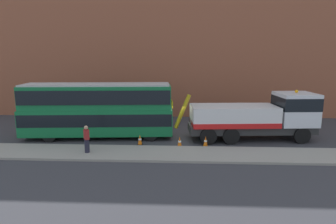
{
  "coord_description": "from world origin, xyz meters",
  "views": [
    {
      "loc": [
        0.09,
        -21.32,
        6.07
      ],
      "look_at": [
        -0.91,
        -0.52,
        2.0
      ],
      "focal_mm": 30.91,
      "sensor_mm": 36.0,
      "label": 1
    }
  ],
  "objects_px": {
    "pedestrian_onlooker": "(87,139)",
    "double_decker_bus": "(98,108)",
    "recovery_tow_truck": "(258,116)",
    "traffic_cone_near_bus": "(140,140)",
    "traffic_cone_near_truck": "(206,142)",
    "traffic_cone_midway": "(180,142)"
  },
  "relations": [
    {
      "from": "traffic_cone_midway",
      "to": "traffic_cone_near_truck",
      "type": "xyz_separation_m",
      "value": [
        1.75,
        0.2,
        0.0
      ]
    },
    {
      "from": "recovery_tow_truck",
      "to": "traffic_cone_near_bus",
      "type": "xyz_separation_m",
      "value": [
        -8.39,
        -1.73,
        -1.42
      ]
    },
    {
      "from": "recovery_tow_truck",
      "to": "double_decker_bus",
      "type": "bearing_deg",
      "value": 175.51
    },
    {
      "from": "traffic_cone_midway",
      "to": "traffic_cone_near_truck",
      "type": "height_order",
      "value": "same"
    },
    {
      "from": "recovery_tow_truck",
      "to": "double_decker_bus",
      "type": "height_order",
      "value": "double_decker_bus"
    },
    {
      "from": "pedestrian_onlooker",
      "to": "traffic_cone_near_truck",
      "type": "height_order",
      "value": "pedestrian_onlooker"
    },
    {
      "from": "pedestrian_onlooker",
      "to": "traffic_cone_near_truck",
      "type": "relative_size",
      "value": 2.38
    },
    {
      "from": "pedestrian_onlooker",
      "to": "traffic_cone_near_bus",
      "type": "height_order",
      "value": "pedestrian_onlooker"
    },
    {
      "from": "double_decker_bus",
      "to": "recovery_tow_truck",
      "type": "bearing_deg",
      "value": -4.49
    },
    {
      "from": "recovery_tow_truck",
      "to": "pedestrian_onlooker",
      "type": "height_order",
      "value": "recovery_tow_truck"
    },
    {
      "from": "pedestrian_onlooker",
      "to": "traffic_cone_midway",
      "type": "xyz_separation_m",
      "value": [
        5.73,
        1.79,
        -0.64
      ]
    },
    {
      "from": "double_decker_bus",
      "to": "traffic_cone_near_bus",
      "type": "height_order",
      "value": "double_decker_bus"
    },
    {
      "from": "traffic_cone_near_truck",
      "to": "recovery_tow_truck",
      "type": "bearing_deg",
      "value": 26.26
    },
    {
      "from": "recovery_tow_truck",
      "to": "traffic_cone_midway",
      "type": "relative_size",
      "value": 14.2
    },
    {
      "from": "double_decker_bus",
      "to": "traffic_cone_near_bus",
      "type": "relative_size",
      "value": 15.52
    },
    {
      "from": "double_decker_bus",
      "to": "pedestrian_onlooker",
      "type": "relative_size",
      "value": 6.54
    },
    {
      "from": "pedestrian_onlooker",
      "to": "traffic_cone_near_truck",
      "type": "xyz_separation_m",
      "value": [
        7.49,
        1.99,
        -0.64
      ]
    },
    {
      "from": "recovery_tow_truck",
      "to": "double_decker_bus",
      "type": "relative_size",
      "value": 0.91
    },
    {
      "from": "recovery_tow_truck",
      "to": "double_decker_bus",
      "type": "distance_m",
      "value": 11.76
    },
    {
      "from": "traffic_cone_near_truck",
      "to": "traffic_cone_near_bus",
      "type": "bearing_deg",
      "value": 177.55
    },
    {
      "from": "traffic_cone_near_bus",
      "to": "traffic_cone_near_truck",
      "type": "xyz_separation_m",
      "value": [
        4.5,
        -0.19,
        0.0
      ]
    },
    {
      "from": "pedestrian_onlooker",
      "to": "double_decker_bus",
      "type": "bearing_deg",
      "value": 61.51
    }
  ]
}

